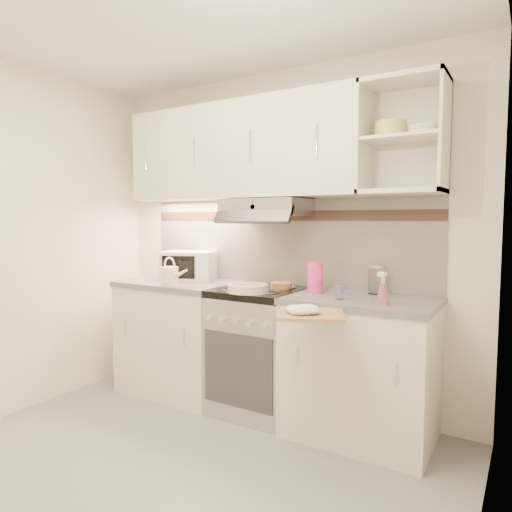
{
  "coord_description": "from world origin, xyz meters",
  "views": [
    {
      "loc": [
        1.66,
        -1.68,
        1.4
      ],
      "look_at": [
        0.06,
        0.95,
        1.15
      ],
      "focal_mm": 32.0,
      "sensor_mm": 36.0,
      "label": 1
    }
  ],
  "objects": [
    {
      "name": "plate_stack",
      "position": [
        0.01,
        0.92,
        0.93
      ],
      "size": [
        0.28,
        0.28,
        0.06
      ],
      "rotation": [
        0.0,
        0.0,
        0.08
      ],
      "color": "silver",
      "rests_on": "electric_range"
    },
    {
      "name": "electric_range",
      "position": [
        0.0,
        1.1,
        0.45
      ],
      "size": [
        0.6,
        0.6,
        0.9
      ],
      "color": "#B7B7BC",
      "rests_on": "ground"
    },
    {
      "name": "microwave",
      "position": [
        -0.74,
        1.22,
        1.02
      ],
      "size": [
        0.49,
        0.43,
        0.23
      ],
      "rotation": [
        0.0,
        0.0,
        0.36
      ],
      "color": "white",
      "rests_on": "worktop_left"
    },
    {
      "name": "worktop_left",
      "position": [
        -0.75,
        1.1,
        0.88
      ],
      "size": [
        0.92,
        0.62,
        0.04
      ],
      "primitive_type": "cube",
      "color": "slate",
      "rests_on": "base_cabinet_left"
    },
    {
      "name": "glass_jar",
      "position": [
        0.78,
        1.29,
        1.0
      ],
      "size": [
        0.1,
        0.1,
        0.19
      ],
      "rotation": [
        0.0,
        0.0,
        -0.35
      ],
      "color": "white",
      "rests_on": "worktop_right"
    },
    {
      "name": "worktop_right",
      "position": [
        0.75,
        1.1,
        0.88
      ],
      "size": [
        0.92,
        0.62,
        0.04
      ],
      "primitive_type": "cube",
      "color": "slate",
      "rests_on": "base_cabinet_right"
    },
    {
      "name": "dish_towel",
      "position": [
        0.59,
        0.57,
        0.91
      ],
      "size": [
        0.24,
        0.21,
        0.06
      ],
      "primitive_type": null,
      "rotation": [
        0.0,
        0.0,
        -0.08
      ],
      "color": "white",
      "rests_on": "cutting_board"
    },
    {
      "name": "watering_can",
      "position": [
        -0.65,
        0.89,
        0.98
      ],
      "size": [
        0.25,
        0.13,
        0.21
      ],
      "rotation": [
        0.0,
        0.0,
        -0.08
      ],
      "color": "white",
      "rests_on": "worktop_left"
    },
    {
      "name": "ground",
      "position": [
        0.0,
        0.0,
        0.0
      ],
      "size": [
        3.0,
        3.0,
        0.0
      ],
      "primitive_type": "plane",
      "color": "gray",
      "rests_on": "ground"
    },
    {
      "name": "spray_bottle",
      "position": [
        0.93,
        0.94,
        0.98
      ],
      "size": [
        0.08,
        0.08,
        0.2
      ],
      "rotation": [
        0.0,
        0.0,
        -0.19
      ],
      "color": "pink",
      "rests_on": "worktop_right"
    },
    {
      "name": "pink_pitcher",
      "position": [
        0.41,
        1.13,
        1.01
      ],
      "size": [
        0.11,
        0.11,
        0.21
      ],
      "rotation": [
        0.0,
        0.0,
        -0.34
      ],
      "color": "#F52D87",
      "rests_on": "worktop_right"
    },
    {
      "name": "base_cabinet_left",
      "position": [
        -0.75,
        1.1,
        0.43
      ],
      "size": [
        0.9,
        0.6,
        0.86
      ],
      "primitive_type": "cube",
      "color": "silver",
      "rests_on": "ground"
    },
    {
      "name": "base_cabinet_right",
      "position": [
        0.75,
        1.1,
        0.43
      ],
      "size": [
        0.9,
        0.6,
        0.86
      ],
      "primitive_type": "cube",
      "color": "silver",
      "rests_on": "ground"
    },
    {
      "name": "bread_loaf",
      "position": [
        0.12,
        1.19,
        0.92
      ],
      "size": [
        0.16,
        0.16,
        0.04
      ],
      "primitive_type": "cylinder",
      "color": "#A87844",
      "rests_on": "electric_range"
    },
    {
      "name": "room_shell",
      "position": [
        0.0,
        0.37,
        1.63
      ],
      "size": [
        3.04,
        2.84,
        2.52
      ],
      "color": "silver",
      "rests_on": "ground"
    },
    {
      "name": "cutting_board",
      "position": [
        0.63,
        0.6,
        0.87
      ],
      "size": [
        0.46,
        0.44,
        0.02
      ],
      "primitive_type": "cube",
      "rotation": [
        0.0,
        0.0,
        0.42
      ],
      "color": "tan",
      "rests_on": "base_cabinet_right"
    },
    {
      "name": "spice_jar",
      "position": [
        0.65,
        0.98,
        0.94
      ],
      "size": [
        0.05,
        0.05,
        0.08
      ],
      "rotation": [
        0.0,
        0.0,
        -0.39
      ],
      "color": "silver",
      "rests_on": "worktop_right"
    }
  ]
}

